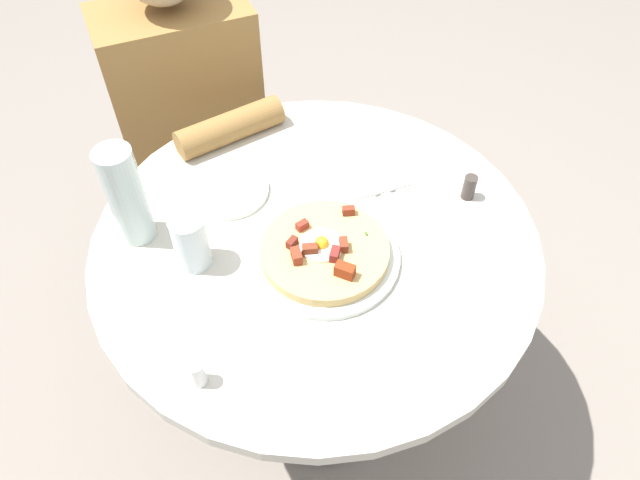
{
  "coord_description": "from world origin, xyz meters",
  "views": [
    {
      "loc": [
        0.3,
        0.73,
        1.64
      ],
      "look_at": [
        0.0,
        0.03,
        0.75
      ],
      "focal_mm": 33.12,
      "sensor_mm": 36.0,
      "label": 1
    }
  ],
  "objects_px": {
    "dining_table": "(316,286)",
    "water_bottle": "(126,196)",
    "bread_plate": "(229,191)",
    "fork": "(361,168)",
    "water_glass": "(191,241)",
    "salt_shaker": "(197,373)",
    "breakfast_pizza": "(325,250)",
    "pepper_shaker": "(469,187)",
    "knife": "(376,164)",
    "person_seated": "(196,146)",
    "pizza_plate": "(325,256)"
  },
  "relations": [
    {
      "from": "person_seated",
      "to": "breakfast_pizza",
      "type": "distance_m",
      "value": 0.75
    },
    {
      "from": "pizza_plate",
      "to": "salt_shaker",
      "type": "bearing_deg",
      "value": 28.25
    },
    {
      "from": "person_seated",
      "to": "water_bottle",
      "type": "relative_size",
      "value": 5.19
    },
    {
      "from": "dining_table",
      "to": "pepper_shaker",
      "type": "relative_size",
      "value": 16.14
    },
    {
      "from": "pizza_plate",
      "to": "pepper_shaker",
      "type": "xyz_separation_m",
      "value": [
        -0.35,
        -0.03,
        0.02
      ]
    },
    {
      "from": "person_seated",
      "to": "pepper_shaker",
      "type": "distance_m",
      "value": 0.84
    },
    {
      "from": "fork",
      "to": "salt_shaker",
      "type": "height_order",
      "value": "salt_shaker"
    },
    {
      "from": "fork",
      "to": "knife",
      "type": "bearing_deg",
      "value": 90.0
    },
    {
      "from": "water_glass",
      "to": "bread_plate",
      "type": "bearing_deg",
      "value": -126.89
    },
    {
      "from": "person_seated",
      "to": "bread_plate",
      "type": "relative_size",
      "value": 6.54
    },
    {
      "from": "dining_table",
      "to": "bread_plate",
      "type": "xyz_separation_m",
      "value": [
        0.12,
        -0.19,
        0.18
      ]
    },
    {
      "from": "water_bottle",
      "to": "pepper_shaker",
      "type": "distance_m",
      "value": 0.7
    },
    {
      "from": "knife",
      "to": "bread_plate",
      "type": "bearing_deg",
      "value": -95.91
    },
    {
      "from": "fork",
      "to": "salt_shaker",
      "type": "distance_m",
      "value": 0.6
    },
    {
      "from": "bread_plate",
      "to": "pizza_plate",
      "type": "bearing_deg",
      "value": 115.02
    },
    {
      "from": "salt_shaker",
      "to": "pepper_shaker",
      "type": "bearing_deg",
      "value": -163.26
    },
    {
      "from": "knife",
      "to": "water_bottle",
      "type": "relative_size",
      "value": 0.82
    },
    {
      "from": "salt_shaker",
      "to": "pepper_shaker",
      "type": "xyz_separation_m",
      "value": [
        -0.65,
        -0.2,
        0.0
      ]
    },
    {
      "from": "bread_plate",
      "to": "knife",
      "type": "xyz_separation_m",
      "value": [
        -0.33,
        0.05,
        0.0
      ]
    },
    {
      "from": "breakfast_pizza",
      "to": "water_bottle",
      "type": "height_order",
      "value": "water_bottle"
    },
    {
      "from": "bread_plate",
      "to": "salt_shaker",
      "type": "xyz_separation_m",
      "value": [
        0.18,
        0.41,
        0.02
      ]
    },
    {
      "from": "bread_plate",
      "to": "water_bottle",
      "type": "relative_size",
      "value": 0.79
    },
    {
      "from": "water_glass",
      "to": "pepper_shaker",
      "type": "bearing_deg",
      "value": 174.31
    },
    {
      "from": "pizza_plate",
      "to": "knife",
      "type": "distance_m",
      "value": 0.29
    },
    {
      "from": "breakfast_pizza",
      "to": "water_glass",
      "type": "height_order",
      "value": "water_glass"
    },
    {
      "from": "breakfast_pizza",
      "to": "bread_plate",
      "type": "height_order",
      "value": "breakfast_pizza"
    },
    {
      "from": "dining_table",
      "to": "knife",
      "type": "distance_m",
      "value": 0.31
    },
    {
      "from": "pizza_plate",
      "to": "salt_shaker",
      "type": "height_order",
      "value": "salt_shaker"
    },
    {
      "from": "pizza_plate",
      "to": "water_glass",
      "type": "distance_m",
      "value": 0.26
    },
    {
      "from": "salt_shaker",
      "to": "knife",
      "type": "bearing_deg",
      "value": -144.85
    },
    {
      "from": "knife",
      "to": "water_glass",
      "type": "height_order",
      "value": "water_glass"
    },
    {
      "from": "bread_plate",
      "to": "fork",
      "type": "relative_size",
      "value": 0.96
    },
    {
      "from": "person_seated",
      "to": "salt_shaker",
      "type": "relative_size",
      "value": 20.28
    },
    {
      "from": "breakfast_pizza",
      "to": "water_bottle",
      "type": "relative_size",
      "value": 1.15
    },
    {
      "from": "person_seated",
      "to": "bread_plate",
      "type": "height_order",
      "value": "person_seated"
    },
    {
      "from": "breakfast_pizza",
      "to": "knife",
      "type": "bearing_deg",
      "value": -136.84
    },
    {
      "from": "dining_table",
      "to": "water_bottle",
      "type": "xyz_separation_m",
      "value": [
        0.33,
        -0.15,
        0.28
      ]
    },
    {
      "from": "salt_shaker",
      "to": "bread_plate",
      "type": "bearing_deg",
      "value": -113.8
    },
    {
      "from": "breakfast_pizza",
      "to": "knife",
      "type": "height_order",
      "value": "breakfast_pizza"
    },
    {
      "from": "bread_plate",
      "to": "salt_shaker",
      "type": "height_order",
      "value": "salt_shaker"
    },
    {
      "from": "fork",
      "to": "water_bottle",
      "type": "distance_m",
      "value": 0.51
    },
    {
      "from": "breakfast_pizza",
      "to": "bread_plate",
      "type": "xyz_separation_m",
      "value": [
        0.12,
        -0.25,
        -0.02
      ]
    },
    {
      "from": "fork",
      "to": "water_glass",
      "type": "xyz_separation_m",
      "value": [
        0.41,
        0.11,
        0.05
      ]
    },
    {
      "from": "breakfast_pizza",
      "to": "fork",
      "type": "relative_size",
      "value": 1.4
    },
    {
      "from": "breakfast_pizza",
      "to": "fork",
      "type": "distance_m",
      "value": 0.27
    },
    {
      "from": "person_seated",
      "to": "fork",
      "type": "height_order",
      "value": "person_seated"
    },
    {
      "from": "water_glass",
      "to": "salt_shaker",
      "type": "relative_size",
      "value": 2.11
    },
    {
      "from": "fork",
      "to": "knife",
      "type": "xyz_separation_m",
      "value": [
        -0.04,
        0.0,
        0.0
      ]
    },
    {
      "from": "pizza_plate",
      "to": "fork",
      "type": "xyz_separation_m",
      "value": [
        -0.18,
        -0.2,
        0.0
      ]
    },
    {
      "from": "fork",
      "to": "salt_shaker",
      "type": "relative_size",
      "value": 3.22
    }
  ]
}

